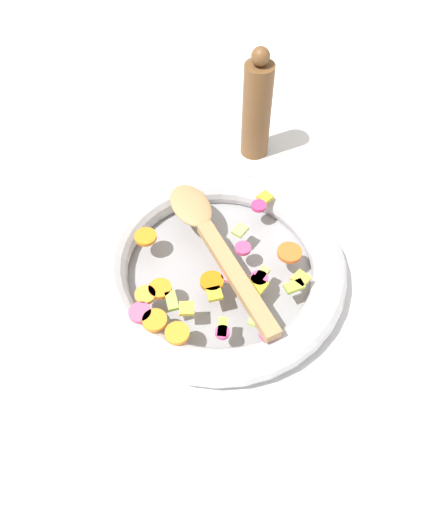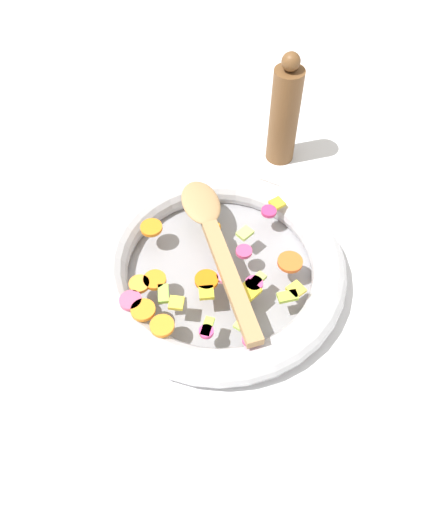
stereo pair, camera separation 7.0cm
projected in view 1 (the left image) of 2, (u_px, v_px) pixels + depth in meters
ground_plane at (220, 276)px, 0.74m from camera, size 4.00×4.00×0.00m
skillet at (220, 267)px, 0.73m from camera, size 0.37×0.37×0.05m
chopped_vegetables at (213, 276)px, 0.68m from camera, size 0.26×0.29×0.01m
wooden_spoon at (211, 237)px, 0.71m from camera, size 0.22×0.25×0.01m
pepper_mill at (255, 108)px, 0.84m from camera, size 0.05×0.05×0.20m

